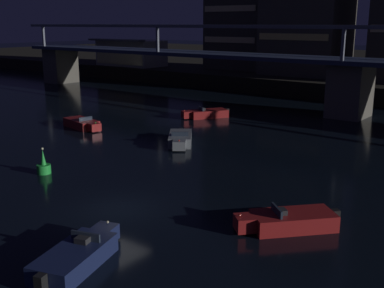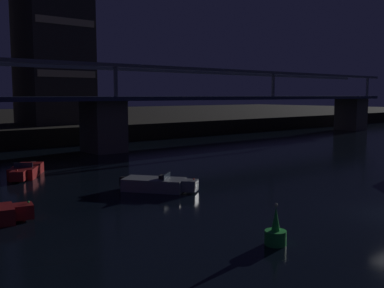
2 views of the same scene
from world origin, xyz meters
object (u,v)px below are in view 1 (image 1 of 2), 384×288
waterfront_pavilion (131,53)px  speedboat_far_left (206,114)px  speedboat_near_center (78,255)px  channel_buoy (44,166)px  river_bridge (351,73)px  speedboat_near_right (289,221)px  speedboat_mid_center (83,124)px  speedboat_near_left (180,139)px

waterfront_pavilion → speedboat_far_left: 39.24m
speedboat_near_center → speedboat_far_left: bearing=117.1°
speedboat_near_center → channel_buoy: channel_buoy is taller
river_bridge → speedboat_near_right: size_ratio=22.76×
river_bridge → channel_buoy: river_bridge is taller
channel_buoy → speedboat_far_left: bearing=97.9°
speedboat_far_left → channel_buoy: channel_buoy is taller
waterfront_pavilion → channel_buoy: waterfront_pavilion is taller
speedboat_near_center → speedboat_near_right: (5.12, 8.51, 0.00)m
river_bridge → speedboat_mid_center: (-17.56, -20.86, -4.17)m
speedboat_near_left → speedboat_far_left: bearing=115.9°
waterfront_pavilion → channel_buoy: bearing=-50.6°
speedboat_near_right → channel_buoy: bearing=-172.9°
river_bridge → speedboat_near_right: 30.83m
waterfront_pavilion → channel_buoy: (35.65, -43.40, -3.96)m
channel_buoy → speedboat_mid_center: bearing=130.6°
speedboat_near_left → waterfront_pavilion: bearing=139.8°
river_bridge → waterfront_pavilion: bearing=164.9°
river_bridge → speedboat_far_left: (-11.50, -9.53, -4.17)m
speedboat_far_left → speedboat_near_right: bearing=-45.3°
speedboat_mid_center → channel_buoy: 13.99m
speedboat_near_center → speedboat_mid_center: size_ratio=0.98×
speedboat_near_center → channel_buoy: (-11.52, 6.45, 0.06)m
river_bridge → speedboat_mid_center: bearing=-130.1°
speedboat_far_left → speedboat_near_center: bearing=-62.9°
speedboat_near_left → speedboat_near_center: bearing=-62.2°
speedboat_near_right → speedboat_mid_center: same height
speedboat_near_center → speedboat_far_left: size_ratio=1.07×
speedboat_mid_center → speedboat_far_left: same height
speedboat_mid_center → speedboat_far_left: (6.06, 11.33, 0.00)m
channel_buoy → speedboat_near_right: bearing=7.1°
speedboat_far_left → channel_buoy: size_ratio=2.74×
speedboat_near_left → speedboat_near_right: 17.48m
speedboat_near_center → speedboat_near_right: bearing=59.0°
river_bridge → speedboat_mid_center: river_bridge is taller
river_bridge → speedboat_near_left: river_bridge is taller
speedboat_near_right → speedboat_mid_center: size_ratio=0.87×
river_bridge → speedboat_near_left: size_ratio=22.06×
waterfront_pavilion → speedboat_far_left: (32.61, -21.44, -4.02)m
river_bridge → speedboat_near_left: 21.32m
river_bridge → channel_buoy: bearing=-105.0°
speedboat_near_right → river_bridge: bearing=105.5°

